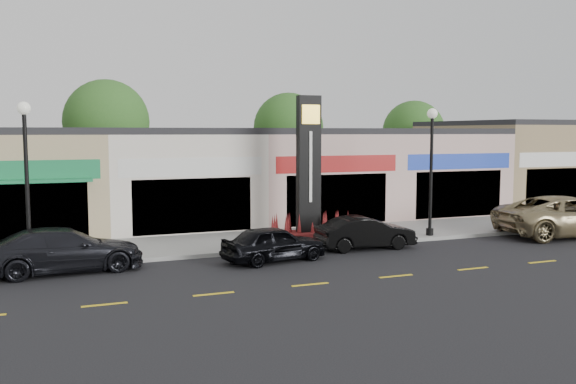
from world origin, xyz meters
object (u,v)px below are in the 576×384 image
at_px(car_dark_sedan, 64,250).
at_px(car_black_sedan, 274,243).
at_px(car_black_conv, 365,233).
at_px(car_gold_suv, 569,216).
at_px(lamp_west_near, 26,166).
at_px(lamp_east_near, 431,159).
at_px(pylon_sign, 309,187).

relative_size(car_dark_sedan, car_black_sedan, 1.34).
xyz_separation_m(car_black_sedan, car_black_conv, (4.17, 0.89, -0.00)).
distance_m(car_black_sedan, car_gold_suv, 14.01).
distance_m(lamp_west_near, car_black_conv, 12.65).
bearing_deg(car_dark_sedan, lamp_east_near, -90.36).
height_order(car_black_conv, car_gold_suv, car_gold_suv).
bearing_deg(pylon_sign, car_dark_sedan, -164.76).
xyz_separation_m(car_black_conv, car_gold_suv, (9.83, -0.62, 0.25)).
bearing_deg(lamp_east_near, car_gold_suv, -15.25).
distance_m(lamp_west_near, lamp_east_near, 16.00).
distance_m(lamp_east_near, car_black_conv, 4.78).
distance_m(lamp_east_near, car_gold_suv, 6.85).
distance_m(lamp_west_near, pylon_sign, 11.19).
relative_size(pylon_sign, car_black_conv, 1.52).
distance_m(pylon_sign, car_gold_suv, 11.70).
height_order(lamp_west_near, car_dark_sedan, lamp_west_near).
bearing_deg(car_gold_suv, lamp_east_near, 82.18).
relative_size(car_black_sedan, car_black_conv, 0.97).
relative_size(lamp_west_near, car_black_conv, 1.39).
bearing_deg(lamp_east_near, pylon_sign, 161.25).
height_order(lamp_west_near, pylon_sign, pylon_sign).
bearing_deg(lamp_west_near, car_dark_sedan, -43.16).
xyz_separation_m(lamp_east_near, car_dark_sedan, (-14.93, -1.01, -2.74)).
bearing_deg(car_black_sedan, car_black_conv, -87.79).
distance_m(car_dark_sedan, car_black_conv, 11.21).
bearing_deg(car_black_conv, car_gold_suv, -91.04).
bearing_deg(lamp_east_near, car_dark_sedan, -176.14).
height_order(car_dark_sedan, car_black_sedan, car_dark_sedan).
relative_size(pylon_sign, car_dark_sedan, 1.18).
relative_size(lamp_west_near, car_gold_suv, 0.85).
xyz_separation_m(car_dark_sedan, car_gold_suv, (21.04, -0.66, 0.16)).
xyz_separation_m(lamp_east_near, pylon_sign, (-5.00, 1.70, -1.20)).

